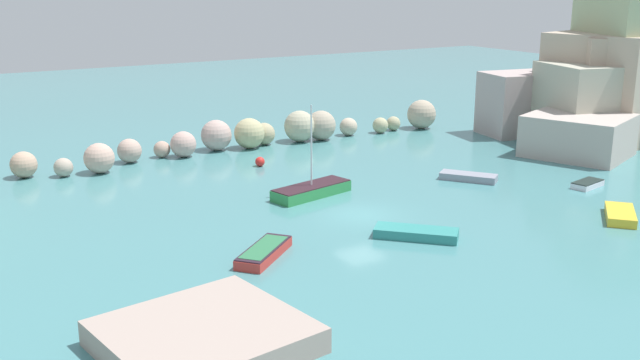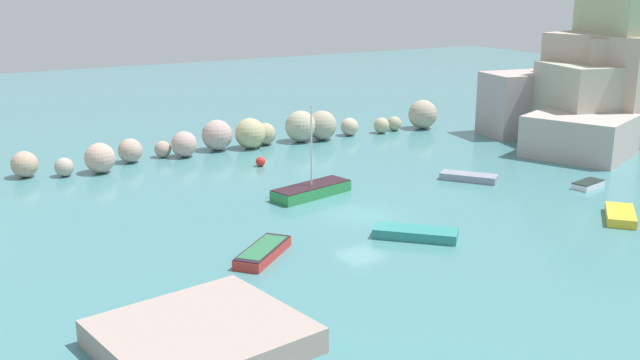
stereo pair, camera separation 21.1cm
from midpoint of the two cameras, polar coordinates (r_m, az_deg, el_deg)
cove_water at (r=42.71m, az=3.30°, el=-2.70°), size 160.00×160.00×0.00m
cliff_headland_right at (r=65.82m, az=20.94°, el=6.50°), size 24.45×16.00×12.58m
rock_breakwater at (r=58.12m, az=-7.43°, el=3.18°), size 43.52×4.63×2.59m
stone_dock at (r=28.04m, az=-8.90°, el=-11.81°), size 7.73×7.31×0.98m
channel_buoy at (r=53.68m, az=-4.49°, el=1.43°), size 0.70×0.70×0.70m
moored_boat_0 at (r=46.19m, az=-0.53°, el=-0.78°), size 5.61×2.86×5.76m
moored_boat_1 at (r=50.79m, az=11.49°, el=0.22°), size 3.26×3.78×0.47m
moored_boat_2 at (r=45.12m, az=22.24°, el=-2.52°), size 3.63×3.45×0.51m
moored_boat_3 at (r=51.21m, az=20.04°, el=-0.32°), size 2.57×1.58×0.42m
moored_boat_4 at (r=36.33m, az=-4.25°, el=-5.53°), size 4.02×3.68×0.55m
moored_boat_5 at (r=39.18m, az=7.51°, el=-4.09°), size 4.11×4.14×0.52m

